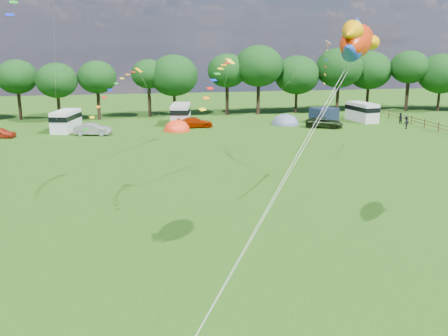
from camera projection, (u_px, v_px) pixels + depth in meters
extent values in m
plane|color=black|center=(260.00, 308.00, 20.69)|extent=(180.00, 180.00, 0.00)
cylinder|color=black|center=(20.00, 106.00, 70.15)|extent=(0.47, 0.47, 3.90)
ellipsoid|color=black|center=(17.00, 77.00, 69.16)|extent=(5.58, 5.58, 4.74)
cylinder|color=black|center=(59.00, 109.00, 68.33)|extent=(0.44, 0.44, 3.56)
ellipsoid|color=black|center=(57.00, 80.00, 67.38)|extent=(5.56, 5.56, 4.73)
cylinder|color=black|center=(99.00, 106.00, 70.16)|extent=(0.47, 0.47, 3.95)
ellipsoid|color=black|center=(97.00, 77.00, 69.18)|extent=(5.33, 5.33, 4.53)
cylinder|color=black|center=(150.00, 102.00, 73.14)|extent=(0.50, 0.50, 4.33)
ellipsoid|color=black|center=(148.00, 74.00, 72.15)|extent=(4.95, 4.95, 4.21)
cylinder|color=black|center=(175.00, 105.00, 73.49)|extent=(0.43, 0.43, 3.31)
ellipsoid|color=black|center=(174.00, 75.00, 72.43)|extent=(7.03, 7.03, 5.98)
cylinder|color=black|center=(227.00, 100.00, 75.03)|extent=(0.50, 0.50, 4.36)
ellipsoid|color=black|center=(227.00, 71.00, 73.96)|extent=(5.84, 5.84, 4.97)
cylinder|color=black|center=(258.00, 100.00, 75.01)|extent=(0.51, 0.51, 4.55)
ellipsoid|color=black|center=(259.00, 66.00, 73.80)|extent=(7.15, 7.15, 6.08)
cylinder|color=black|center=(296.00, 102.00, 76.99)|extent=(0.42, 0.42, 3.21)
ellipsoid|color=black|center=(297.00, 75.00, 75.96)|extent=(6.90, 6.90, 5.86)
cylinder|color=black|center=(337.00, 99.00, 77.43)|extent=(0.48, 0.48, 4.17)
ellipsoid|color=black|center=(339.00, 68.00, 76.26)|extent=(7.16, 7.16, 6.09)
cylinder|color=black|center=(367.00, 98.00, 80.42)|extent=(0.45, 0.45, 3.66)
ellipsoid|color=black|center=(369.00, 70.00, 79.32)|extent=(7.05, 7.05, 5.99)
cylinder|color=black|center=(407.00, 96.00, 78.90)|extent=(0.52, 0.52, 4.65)
ellipsoid|color=black|center=(409.00, 67.00, 77.77)|extent=(5.96, 5.96, 5.06)
cylinder|color=black|center=(438.00, 101.00, 78.68)|extent=(0.42, 0.42, 3.19)
ellipsoid|color=black|center=(441.00, 74.00, 77.62)|extent=(7.23, 7.23, 6.14)
cylinder|color=#472D19|center=(439.00, 127.00, 60.66)|extent=(0.12, 0.12, 1.20)
cylinder|color=#472D19|center=(446.00, 127.00, 59.15)|extent=(0.08, 3.00, 0.08)
cylinder|color=#472D19|center=(446.00, 130.00, 59.25)|extent=(0.08, 3.00, 0.08)
cylinder|color=#472D19|center=(424.00, 124.00, 63.52)|extent=(0.12, 0.12, 1.20)
cylinder|color=#472D19|center=(432.00, 123.00, 62.00)|extent=(0.08, 3.00, 0.08)
cylinder|color=#472D19|center=(431.00, 126.00, 62.10)|extent=(0.08, 3.00, 0.08)
cylinder|color=#472D19|center=(412.00, 120.00, 66.37)|extent=(0.12, 0.12, 1.20)
cylinder|color=#472D19|center=(418.00, 119.00, 64.86)|extent=(0.08, 3.00, 0.08)
cylinder|color=#472D19|center=(418.00, 122.00, 64.96)|extent=(0.08, 3.00, 0.08)
cylinder|color=#472D19|center=(400.00, 117.00, 69.23)|extent=(0.12, 0.12, 1.20)
cylinder|color=#472D19|center=(406.00, 116.00, 67.72)|extent=(0.08, 3.00, 0.08)
cylinder|color=#472D19|center=(406.00, 119.00, 67.81)|extent=(0.08, 3.00, 0.08)
cylinder|color=#472D19|center=(389.00, 114.00, 72.08)|extent=(0.12, 0.12, 1.20)
cylinder|color=#472D19|center=(394.00, 113.00, 70.57)|extent=(0.08, 3.00, 0.08)
cylinder|color=#472D19|center=(394.00, 116.00, 70.67)|extent=(0.08, 3.00, 0.08)
cylinder|color=#472D19|center=(379.00, 111.00, 74.94)|extent=(0.12, 0.12, 1.20)
cylinder|color=#472D19|center=(384.00, 110.00, 73.43)|extent=(0.08, 3.00, 0.08)
cylinder|color=#472D19|center=(384.00, 113.00, 73.52)|extent=(0.08, 3.00, 0.08)
imported|color=#B22B14|center=(0.00, 133.00, 57.17)|extent=(3.84, 2.33, 1.20)
imported|color=gray|center=(93.00, 129.00, 58.71)|extent=(4.22, 2.33, 1.41)
imported|color=#8C1E00|center=(195.00, 122.00, 63.97)|extent=(4.40, 1.88, 1.31)
imported|color=black|center=(324.00, 123.00, 63.87)|extent=(5.31, 4.01, 1.32)
cube|color=silver|center=(66.00, 121.00, 61.21)|extent=(3.41, 5.47, 2.54)
cube|color=black|center=(66.00, 117.00, 61.08)|extent=(3.47, 5.58, 0.60)
cylinder|color=black|center=(62.00, 131.00, 59.89)|extent=(0.76, 0.44, 0.72)
cylinder|color=black|center=(71.00, 126.00, 62.98)|extent=(0.76, 0.44, 0.72)
cube|color=#BEBDC0|center=(181.00, 114.00, 66.35)|extent=(3.29, 5.73, 2.69)
cube|color=black|center=(181.00, 110.00, 66.21)|extent=(3.35, 5.84, 0.64)
cylinder|color=black|center=(180.00, 123.00, 64.94)|extent=(0.80, 0.42, 0.76)
cylinder|color=black|center=(182.00, 120.00, 68.23)|extent=(0.80, 0.42, 0.76)
cube|color=silver|center=(362.00, 112.00, 69.05)|extent=(2.85, 5.34, 2.54)
cube|color=black|center=(362.00, 108.00, 68.92)|extent=(2.91, 5.45, 0.60)
cylinder|color=black|center=(368.00, 120.00, 67.81)|extent=(0.75, 0.36, 0.72)
cylinder|color=black|center=(355.00, 117.00, 70.75)|extent=(0.75, 0.36, 0.72)
ellipsoid|color=#F53815|center=(177.00, 130.00, 61.93)|extent=(3.20, 3.68, 2.63)
cylinder|color=#F53815|center=(177.00, 130.00, 61.93)|extent=(3.36, 3.36, 0.08)
ellipsoid|color=slate|center=(285.00, 124.00, 66.58)|extent=(3.52, 4.05, 2.75)
cylinder|color=slate|center=(285.00, 124.00, 66.57)|extent=(3.70, 3.70, 0.08)
cube|color=black|center=(324.00, 115.00, 67.95)|extent=(3.91, 3.56, 2.00)
ellipsoid|color=#C22903|center=(357.00, 41.00, 22.99)|extent=(3.32, 3.84, 2.16)
ellipsoid|color=yellow|center=(356.00, 45.00, 23.03)|extent=(2.06, 2.40, 1.18)
cone|color=#E79900|center=(350.00, 33.00, 21.47)|extent=(1.54, 1.63, 1.14)
cone|color=#1539A5|center=(349.00, 49.00, 21.64)|extent=(1.54, 1.63, 1.14)
cone|color=#1539A5|center=(358.00, 26.00, 22.91)|extent=(1.24, 1.20, 0.96)
sphere|color=white|center=(354.00, 37.00, 24.23)|extent=(0.36, 0.36, 0.36)
sphere|color=black|center=(353.00, 37.00, 24.34)|extent=(0.18, 0.18, 0.18)
cube|color=#198C1E|center=(14.00, 2.00, 36.49)|extent=(0.64, 0.39, 0.19)
cube|color=#0C1EB2|center=(10.00, 15.00, 36.20)|extent=(0.63, 0.39, 0.20)
cube|color=#F0A609|center=(139.00, 70.00, 35.95)|extent=(0.62, 0.65, 0.31)
cube|color=red|center=(133.00, 72.00, 35.48)|extent=(0.38, 0.50, 0.09)
cube|color=orange|center=(128.00, 75.00, 35.01)|extent=(0.38, 0.50, 0.10)
cube|color=yellow|center=(122.00, 78.00, 34.56)|extent=(0.38, 0.50, 0.11)
cube|color=#198C1E|center=(116.00, 84.00, 34.14)|extent=(0.37, 0.50, 0.11)
cube|color=#0C1EB2|center=(110.00, 90.00, 33.73)|extent=(0.37, 0.49, 0.12)
cube|color=red|center=(104.00, 98.00, 33.34)|extent=(0.37, 0.49, 0.13)
cube|color=orange|center=(98.00, 107.00, 32.97)|extent=(0.36, 0.49, 0.14)
cube|color=yellow|center=(92.00, 117.00, 32.63)|extent=(0.36, 0.49, 0.14)
cube|color=#198C1E|center=(86.00, 129.00, 32.30)|extent=(0.35, 0.49, 0.15)
cube|color=yellow|center=(230.00, 61.00, 32.69)|extent=(0.74, 0.74, 0.35)
cube|color=red|center=(227.00, 63.00, 32.14)|extent=(0.52, 0.50, 0.10)
cube|color=orange|center=(224.00, 65.00, 31.59)|extent=(0.52, 0.50, 0.11)
cube|color=yellow|center=(221.00, 69.00, 31.07)|extent=(0.52, 0.50, 0.12)
cube|color=#198C1E|center=(217.00, 74.00, 30.56)|extent=(0.51, 0.50, 0.13)
cube|color=#0C1EB2|center=(214.00, 80.00, 30.08)|extent=(0.51, 0.49, 0.13)
cube|color=red|center=(210.00, 88.00, 29.61)|extent=(0.51, 0.49, 0.14)
cube|color=orange|center=(206.00, 98.00, 29.17)|extent=(0.50, 0.49, 0.15)
cube|color=yellow|center=(202.00, 109.00, 28.74)|extent=(0.50, 0.48, 0.16)
imported|color=black|center=(400.00, 118.00, 67.02)|extent=(0.77, 0.54, 1.48)
imported|color=black|center=(406.00, 123.00, 62.98)|extent=(1.15, 0.91, 1.61)
cube|color=gold|center=(328.00, 42.00, 43.77)|extent=(0.62, 0.66, 0.32)
cube|color=red|center=(328.00, 44.00, 43.30)|extent=(0.38, 0.51, 0.09)
cube|color=orange|center=(328.00, 47.00, 42.84)|extent=(0.37, 0.50, 0.10)
cube|color=yellow|center=(327.00, 50.00, 42.39)|extent=(0.37, 0.50, 0.11)
cube|color=#198C1E|center=(327.00, 55.00, 41.97)|extent=(0.37, 0.50, 0.11)
cube|color=#0C1EB2|center=(326.00, 60.00, 41.57)|extent=(0.37, 0.50, 0.12)
cube|color=red|center=(326.00, 67.00, 41.18)|extent=(0.36, 0.50, 0.13)
cube|color=orange|center=(325.00, 75.00, 40.82)|extent=(0.36, 0.50, 0.14)
cube|color=yellow|center=(324.00, 84.00, 40.48)|extent=(0.35, 0.49, 0.14)
cube|color=#198C1E|center=(324.00, 94.00, 40.15)|extent=(0.35, 0.49, 0.15)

